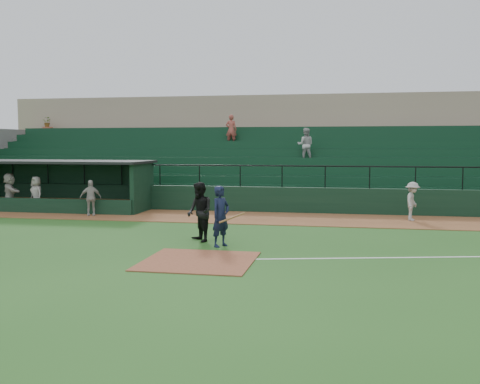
# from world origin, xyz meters

# --- Properties ---
(ground) EXTENTS (90.00, 90.00, 0.00)m
(ground) POSITION_xyz_m (0.00, 0.00, 0.00)
(ground) COLOR #214F19
(ground) RESTS_ON ground
(warning_track) EXTENTS (40.00, 4.00, 0.03)m
(warning_track) POSITION_xyz_m (0.00, 8.00, 0.01)
(warning_track) COLOR brown
(warning_track) RESTS_ON ground
(home_plate_dirt) EXTENTS (3.00, 3.00, 0.03)m
(home_plate_dirt) POSITION_xyz_m (0.00, -1.00, 0.01)
(home_plate_dirt) COLOR brown
(home_plate_dirt) RESTS_ON ground
(stadium_structure) EXTENTS (38.00, 13.08, 6.40)m
(stadium_structure) POSITION_xyz_m (-0.00, 16.46, 2.30)
(stadium_structure) COLOR black
(stadium_structure) RESTS_ON ground
(dugout) EXTENTS (8.90, 3.20, 2.42)m
(dugout) POSITION_xyz_m (-9.75, 9.56, 1.33)
(dugout) COLOR black
(dugout) RESTS_ON ground
(batter_at_plate) EXTENTS (1.17, 0.84, 1.92)m
(batter_at_plate) POSITION_xyz_m (0.11, 1.28, 0.96)
(batter_at_plate) COLOR black
(batter_at_plate) RESTS_ON ground
(umpire) EXTENTS (1.18, 1.21, 1.97)m
(umpire) POSITION_xyz_m (-0.77, 2.01, 0.98)
(umpire) COLOR black
(umpire) RESTS_ON ground
(runner) EXTENTS (0.88, 1.18, 1.62)m
(runner) POSITION_xyz_m (6.68, 8.33, 0.84)
(runner) COLOR #ABA4A0
(runner) RESTS_ON warning_track
(dugout_player_a) EXTENTS (1.01, 0.74, 1.59)m
(dugout_player_a) POSITION_xyz_m (-7.27, 7.33, 0.82)
(dugout_player_a) COLOR #ADA8A1
(dugout_player_a) RESTS_ON warning_track
(dugout_player_b) EXTENTS (0.97, 0.87, 1.67)m
(dugout_player_b) POSITION_xyz_m (-10.39, 8.11, 0.86)
(dugout_player_b) COLOR #9D9793
(dugout_player_b) RESTS_ON warning_track
(dugout_player_c) EXTENTS (1.60, 1.54, 1.82)m
(dugout_player_c) POSITION_xyz_m (-11.77, 8.07, 0.94)
(dugout_player_c) COLOR #A6A29C
(dugout_player_c) RESTS_ON warning_track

